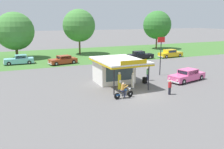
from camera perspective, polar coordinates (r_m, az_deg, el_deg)
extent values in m
plane|color=#5B5959|center=(24.71, 6.86, -4.79)|extent=(300.00, 300.00, 0.00)
cube|color=#3D6B2D|center=(52.18, -10.08, 4.56)|extent=(120.00, 24.00, 0.01)
cube|color=silver|center=(29.04, 0.40, 0.98)|extent=(4.30, 3.43, 2.92)
cube|color=#384C56|center=(27.52, 1.83, 0.42)|extent=(3.44, 0.05, 1.87)
cube|color=silver|center=(27.36, 1.74, 3.50)|extent=(5.00, 7.05, 0.16)
cube|color=gold|center=(27.39, 1.74, 3.13)|extent=(5.00, 7.05, 0.18)
cube|color=gold|center=(24.24, 5.29, 2.93)|extent=(3.01, 0.08, 0.44)
cylinder|color=black|center=(25.96, 8.78, -0.64)|extent=(0.12, 0.12, 2.92)
cylinder|color=black|center=(24.06, 0.48, -1.57)|extent=(0.12, 0.12, 2.92)
cube|color=slate|center=(26.05, 1.77, -3.64)|extent=(0.44, 0.44, 0.10)
cylinder|color=yellow|center=(25.82, 1.78, -1.77)|extent=(0.34, 0.34, 1.66)
cube|color=white|center=(25.64, 1.95, -1.69)|extent=(0.22, 0.02, 0.28)
sphere|color=white|center=(25.58, 1.79, 0.32)|extent=(0.26, 0.26, 0.26)
cube|color=slate|center=(26.79, 5.00, -3.22)|extent=(0.44, 0.44, 0.10)
cylinder|color=silver|center=(26.58, 5.04, -1.60)|extent=(0.34, 0.34, 1.46)
cube|color=white|center=(26.41, 5.23, -1.54)|extent=(0.22, 0.02, 0.28)
sphere|color=white|center=(26.37, 5.07, 0.22)|extent=(0.26, 0.26, 0.26)
cylinder|color=black|center=(23.82, 4.39, -4.61)|extent=(0.65, 0.17, 0.64)
cylinder|color=silver|center=(23.82, 4.39, -4.61)|extent=(0.17, 0.14, 0.16)
cylinder|color=black|center=(23.04, 1.24, -5.19)|extent=(0.65, 0.17, 0.64)
cylinder|color=silver|center=(23.04, 1.24, -5.19)|extent=(0.17, 0.14, 0.16)
ellipsoid|color=#1E4C8C|center=(23.34, 3.06, -3.79)|extent=(0.58, 0.30, 0.24)
cube|color=#59595E|center=(23.42, 2.95, -4.65)|extent=(0.46, 0.29, 0.36)
cube|color=black|center=(23.17, 2.33, -4.05)|extent=(0.50, 0.31, 0.10)
cylinder|color=silver|center=(23.69, 4.20, -4.00)|extent=(0.37, 0.11, 0.71)
cylinder|color=silver|center=(23.51, 3.97, -3.16)|extent=(0.11, 0.70, 0.04)
sphere|color=silver|center=(23.61, 4.17, -3.50)|extent=(0.16, 0.16, 0.16)
cube|color=#1E4C8C|center=(23.03, 1.35, -4.89)|extent=(0.46, 0.23, 0.12)
cylinder|color=silver|center=(23.37, 1.93, -5.03)|extent=(0.71, 0.15, 0.18)
cube|color=#2D3351|center=(23.19, 2.48, -3.89)|extent=(0.43, 0.38, 0.14)
cylinder|color=#2D3351|center=(23.54, 2.68, -4.65)|extent=(0.14, 0.24, 0.56)
cylinder|color=#2D3351|center=(23.29, 3.10, -4.85)|extent=(0.14, 0.24, 0.56)
cylinder|color=gold|center=(23.12, 2.57, -3.13)|extent=(0.44, 0.36, 0.60)
sphere|color=beige|center=(23.05, 2.71, -2.21)|extent=(0.22, 0.22, 0.22)
cylinder|color=gold|center=(23.39, 2.81, -2.73)|extent=(0.54, 0.15, 0.31)
cylinder|color=gold|center=(23.06, 3.35, -2.96)|extent=(0.54, 0.15, 0.31)
cube|color=#E55993|center=(31.27, 17.54, -0.47)|extent=(5.51, 2.96, 0.74)
cube|color=#E55993|center=(31.26, 17.80, 0.72)|extent=(2.53, 2.06, 0.55)
cube|color=#283847|center=(30.39, 16.60, 0.46)|extent=(0.36, 1.39, 0.44)
cube|color=#283847|center=(30.83, 18.98, 0.47)|extent=(1.85, 0.46, 0.42)
cube|color=#283847|center=(31.71, 16.65, 0.97)|extent=(1.85, 0.46, 0.42)
cube|color=silver|center=(29.26, 14.45, -1.68)|extent=(0.51, 1.71, 0.18)
cube|color=silver|center=(33.47, 20.17, -0.24)|extent=(0.51, 1.71, 0.18)
sphere|color=white|center=(28.84, 15.37, -1.36)|extent=(0.18, 0.18, 0.18)
sphere|color=white|center=(29.53, 13.60, -0.92)|extent=(0.18, 0.18, 0.18)
cylinder|color=black|center=(29.43, 16.80, -1.68)|extent=(0.69, 0.35, 0.66)
cylinder|color=silver|center=(29.43, 16.80, -1.68)|extent=(0.34, 0.28, 0.30)
cylinder|color=black|center=(30.42, 14.25, -1.05)|extent=(0.69, 0.35, 0.66)
cylinder|color=silver|center=(30.42, 14.25, -1.05)|extent=(0.34, 0.28, 0.30)
cylinder|color=black|center=(32.30, 20.58, -0.68)|extent=(0.69, 0.35, 0.66)
cylinder|color=silver|center=(32.30, 20.58, -0.68)|extent=(0.34, 0.28, 0.30)
cylinder|color=black|center=(33.21, 18.13, -0.13)|extent=(0.69, 0.35, 0.66)
cylinder|color=silver|center=(33.21, 18.13, -0.13)|extent=(0.34, 0.28, 0.30)
cube|color=gold|center=(50.25, 13.85, 4.73)|extent=(5.33, 2.18, 0.81)
cube|color=gold|center=(50.04, 13.74, 5.50)|extent=(2.36, 1.73, 0.57)
cube|color=#283847|center=(50.78, 14.67, 5.55)|extent=(0.15, 1.38, 0.46)
cube|color=#283847|center=(50.60, 13.16, 5.61)|extent=(1.91, 0.18, 0.43)
cube|color=#283847|center=(49.48, 14.33, 5.38)|extent=(1.91, 0.18, 0.43)
cube|color=silver|center=(52.07, 16.00, 4.57)|extent=(0.25, 1.69, 0.18)
cube|color=silver|center=(48.58, 11.51, 4.23)|extent=(0.25, 1.69, 0.18)
sphere|color=white|center=(52.44, 15.60, 5.01)|extent=(0.18, 0.18, 0.18)
sphere|color=white|center=(51.64, 16.47, 4.83)|extent=(0.18, 0.18, 0.18)
cylinder|color=black|center=(52.07, 14.69, 4.68)|extent=(0.67, 0.25, 0.66)
cylinder|color=silver|center=(52.07, 14.69, 4.68)|extent=(0.31, 0.24, 0.30)
cylinder|color=black|center=(50.89, 15.94, 4.42)|extent=(0.67, 0.25, 0.66)
cylinder|color=silver|center=(50.89, 15.94, 4.42)|extent=(0.31, 0.24, 0.30)
cylinder|color=black|center=(49.75, 11.67, 4.46)|extent=(0.67, 0.25, 0.66)
cylinder|color=silver|center=(49.75, 11.67, 4.46)|extent=(0.31, 0.24, 0.30)
cylinder|color=black|center=(48.51, 12.92, 4.19)|extent=(0.67, 0.25, 0.66)
cylinder|color=silver|center=(48.51, 12.92, 4.19)|extent=(0.31, 0.24, 0.30)
cube|color=#7AC6D1|center=(44.12, -21.43, 3.11)|extent=(4.79, 1.93, 0.83)
cube|color=#7AC6D1|center=(44.03, -21.06, 4.05)|extent=(1.91, 1.68, 0.58)
cube|color=#283847|center=(44.01, -22.26, 3.94)|extent=(0.06, 1.47, 0.46)
cube|color=#283847|center=(43.22, -21.01, 3.90)|extent=(1.61, 0.05, 0.44)
cube|color=#283847|center=(44.83, -21.11, 4.19)|extent=(1.61, 0.05, 0.44)
cube|color=silver|center=(44.18, -24.53, 2.45)|extent=(0.14, 1.79, 0.18)
cube|color=silver|center=(44.29, -18.28, 3.00)|extent=(0.14, 1.79, 0.18)
sphere|color=white|center=(43.53, -24.59, 2.75)|extent=(0.18, 0.18, 0.18)
sphere|color=white|center=(44.72, -24.57, 3.00)|extent=(0.18, 0.18, 0.18)
cylinder|color=black|center=(43.29, -23.50, 2.39)|extent=(0.66, 0.21, 0.66)
cylinder|color=silver|center=(43.29, -23.50, 2.39)|extent=(0.30, 0.22, 0.30)
cylinder|color=black|center=(45.03, -23.50, 2.76)|extent=(0.66, 0.21, 0.66)
cylinder|color=silver|center=(45.03, -23.50, 2.76)|extent=(0.30, 0.22, 0.30)
cylinder|color=black|center=(43.37, -19.22, 2.76)|extent=(0.66, 0.21, 0.66)
cylinder|color=silver|center=(43.37, -19.22, 2.76)|extent=(0.30, 0.22, 0.30)
cylinder|color=black|center=(45.10, -19.39, 3.12)|extent=(0.66, 0.21, 0.66)
cylinder|color=silver|center=(45.10, -19.39, 3.12)|extent=(0.30, 0.22, 0.30)
cube|color=black|center=(47.19, 6.88, 4.46)|extent=(5.09, 2.20, 0.76)
cube|color=black|center=(46.90, 6.40, 5.25)|extent=(2.17, 1.72, 0.59)
cube|color=#283847|center=(47.33, 7.50, 5.29)|extent=(0.16, 1.37, 0.47)
cube|color=#283847|center=(47.58, 6.02, 5.37)|extent=(1.73, 0.19, 0.44)
cube|color=#283847|center=(46.22, 6.79, 5.13)|extent=(1.73, 0.19, 0.44)
cube|color=silver|center=(48.34, 9.56, 4.27)|extent=(0.27, 1.67, 0.18)
cube|color=silver|center=(46.22, 4.05, 4.02)|extent=(0.27, 1.67, 0.18)
sphere|color=white|center=(48.80, 9.28, 4.71)|extent=(0.18, 0.18, 0.18)
sphere|color=white|center=(47.81, 9.90, 4.52)|extent=(0.18, 0.18, 0.18)
cylinder|color=black|center=(48.68, 8.26, 4.41)|extent=(0.68, 0.26, 0.66)
cylinder|color=silver|center=(48.68, 8.26, 4.41)|extent=(0.32, 0.25, 0.30)
cylinder|color=black|center=(47.24, 9.15, 4.12)|extent=(0.68, 0.26, 0.66)
cylinder|color=silver|center=(47.24, 9.15, 4.12)|extent=(0.32, 0.25, 0.30)
cylinder|color=black|center=(47.27, 4.60, 4.25)|extent=(0.68, 0.26, 0.66)
cylinder|color=silver|center=(47.27, 4.60, 4.25)|extent=(0.32, 0.25, 0.30)
cylinder|color=black|center=(45.79, 5.40, 3.95)|extent=(0.68, 0.26, 0.66)
cylinder|color=silver|center=(45.79, 5.40, 3.95)|extent=(0.32, 0.25, 0.30)
cube|color=#993819|center=(42.06, -11.69, 3.25)|extent=(4.98, 2.82, 0.77)
cube|color=#993819|center=(42.04, -11.47, 4.14)|extent=(2.40, 2.09, 0.51)
cube|color=#283847|center=(41.64, -12.77, 3.99)|extent=(0.34, 1.49, 0.41)
cube|color=#283847|center=(41.28, -11.00, 4.00)|extent=(1.76, 0.38, 0.39)
cube|color=#283847|center=(42.80, -11.92, 4.27)|extent=(1.76, 0.38, 0.39)
cube|color=silver|center=(41.24, -14.70, 2.52)|extent=(0.48, 1.83, 0.18)
cube|color=silver|center=(43.08, -8.77, 3.24)|extent=(0.48, 1.83, 0.18)
sphere|color=white|center=(40.61, -14.43, 2.82)|extent=(0.18, 0.18, 0.18)
sphere|color=white|center=(41.76, -15.04, 3.05)|extent=(0.18, 0.18, 0.18)
cylinder|color=black|center=(40.67, -13.22, 2.51)|extent=(0.69, 0.33, 0.66)
cylinder|color=silver|center=(40.67, -13.22, 2.51)|extent=(0.33, 0.27, 0.30)
cylinder|color=black|center=(42.34, -14.15, 2.86)|extent=(0.69, 0.33, 0.66)
cylinder|color=silver|center=(42.34, -14.15, 2.86)|extent=(0.33, 0.27, 0.30)
cylinder|color=black|center=(41.93, -9.18, 3.00)|extent=(0.69, 0.33, 0.66)
cylinder|color=silver|center=(41.93, -9.18, 3.00)|extent=(0.33, 0.27, 0.30)
cylinder|color=black|center=(43.55, -10.23, 3.33)|extent=(0.69, 0.33, 0.66)
cylinder|color=silver|center=(43.55, -10.23, 3.33)|extent=(0.33, 0.27, 0.30)
cylinder|color=#2D3351|center=(30.34, 8.53, -0.66)|extent=(0.26, 0.26, 0.83)
cylinder|color=#4C8C4C|center=(30.18, 8.57, 0.65)|extent=(0.34, 0.34, 0.59)
sphere|color=brown|center=(30.09, 8.60, 1.41)|extent=(0.23, 0.23, 0.23)
cylinder|color=beige|center=(30.08, 8.60, 1.55)|extent=(0.36, 0.36, 0.02)
cylinder|color=black|center=(25.14, 13.64, -3.86)|extent=(0.26, 0.26, 0.76)
cylinder|color=#B21E23|center=(24.96, 13.72, -2.43)|extent=(0.34, 0.34, 0.54)
sphere|color=tan|center=(24.87, 13.76, -1.61)|extent=(0.21, 0.21, 0.21)
cylinder|color=brown|center=(53.59, -7.77, 6.81)|extent=(0.38, 0.38, 3.61)
sphere|color=#427F38|center=(53.30, -7.92, 11.57)|extent=(7.05, 7.05, 7.05)
cylinder|color=brown|center=(50.76, -21.87, 5.06)|extent=(0.50, 0.50, 2.59)
sphere|color=#427F38|center=(50.42, -22.27, 9.61)|extent=(7.34, 7.34, 7.34)
sphere|color=#427F38|center=(50.50, -21.92, 8.81)|extent=(5.24, 5.24, 5.24)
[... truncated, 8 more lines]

